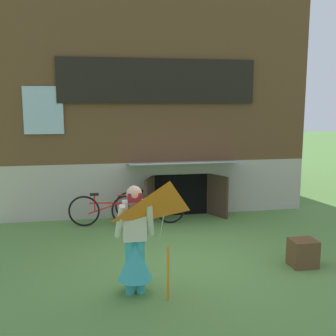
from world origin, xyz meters
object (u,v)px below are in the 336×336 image
(person, at_px, (135,249))
(bicycle_yellow, at_px, (149,207))
(kite, at_px, (170,212))
(bicycle_red, at_px, (105,210))
(wooden_crate, at_px, (303,253))

(person, xyz_separation_m, bicycle_yellow, (0.69, 3.60, -0.32))
(kite, bearing_deg, bicycle_red, 101.11)
(kite, height_order, bicycle_yellow, kite)
(wooden_crate, bearing_deg, kite, -158.55)
(person, distance_m, bicycle_yellow, 3.68)
(bicycle_red, xyz_separation_m, wooden_crate, (3.35, -2.99, -0.14))
(kite, xyz_separation_m, wooden_crate, (2.57, 1.01, -1.14))
(wooden_crate, bearing_deg, bicycle_yellow, 126.66)
(person, distance_m, kite, 0.96)
(person, relative_size, kite, 0.96)
(person, bearing_deg, bicycle_yellow, 61.35)
(person, xyz_separation_m, wooden_crate, (3.00, 0.50, -0.46))
(bicycle_red, bearing_deg, kite, -72.82)
(person, bearing_deg, bicycle_red, 77.95)
(bicycle_red, distance_m, wooden_crate, 4.49)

